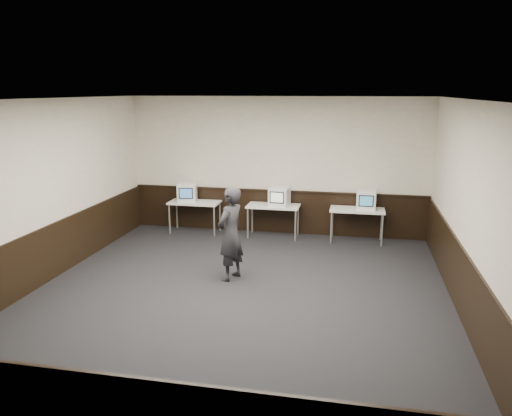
{
  "coord_description": "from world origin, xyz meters",
  "views": [
    {
      "loc": [
        1.84,
        -7.43,
        3.34
      ],
      "look_at": [
        -0.0,
        1.6,
        1.15
      ],
      "focal_mm": 35.0,
      "sensor_mm": 36.0,
      "label": 1
    }
  ],
  "objects": [
    {
      "name": "floor",
      "position": [
        0.0,
        0.0,
        0.0
      ],
      "size": [
        8.0,
        8.0,
        0.0
      ],
      "primitive_type": "plane",
      "color": "black",
      "rests_on": "ground"
    },
    {
      "name": "ceiling",
      "position": [
        0.0,
        0.0,
        3.2
      ],
      "size": [
        8.0,
        8.0,
        0.0
      ],
      "primitive_type": "plane",
      "rotation": [
        3.14,
        0.0,
        0.0
      ],
      "color": "white",
      "rests_on": "back_wall"
    },
    {
      "name": "back_wall",
      "position": [
        0.0,
        4.0,
        1.6
      ],
      "size": [
        7.0,
        0.0,
        7.0
      ],
      "primitive_type": "plane",
      "rotation": [
        1.57,
        0.0,
        0.0
      ],
      "color": "beige",
      "rests_on": "ground"
    },
    {
      "name": "front_wall",
      "position": [
        0.0,
        -4.0,
        1.6
      ],
      "size": [
        7.0,
        0.0,
        7.0
      ],
      "primitive_type": "plane",
      "rotation": [
        -1.57,
        0.0,
        0.0
      ],
      "color": "beige",
      "rests_on": "ground"
    },
    {
      "name": "left_wall",
      "position": [
        -3.5,
        0.0,
        1.6
      ],
      "size": [
        0.0,
        8.0,
        8.0
      ],
      "primitive_type": "plane",
      "rotation": [
        1.57,
        0.0,
        1.57
      ],
      "color": "beige",
      "rests_on": "ground"
    },
    {
      "name": "right_wall",
      "position": [
        3.5,
        0.0,
        1.6
      ],
      "size": [
        0.0,
        8.0,
        8.0
      ],
      "primitive_type": "plane",
      "rotation": [
        1.57,
        0.0,
        -1.57
      ],
      "color": "beige",
      "rests_on": "ground"
    },
    {
      "name": "wainscot_back",
      "position": [
        0.0,
        3.98,
        0.5
      ],
      "size": [
        6.98,
        0.04,
        1.0
      ],
      "primitive_type": "cube",
      "color": "black",
      "rests_on": "back_wall"
    },
    {
      "name": "wainscot_left",
      "position": [
        -3.48,
        0.0,
        0.5
      ],
      "size": [
        0.04,
        7.98,
        1.0
      ],
      "primitive_type": "cube",
      "color": "black",
      "rests_on": "left_wall"
    },
    {
      "name": "wainscot_right",
      "position": [
        3.48,
        0.0,
        0.5
      ],
      "size": [
        0.04,
        7.98,
        1.0
      ],
      "primitive_type": "cube",
      "color": "black",
      "rests_on": "right_wall"
    },
    {
      "name": "wainscot_rail",
      "position": [
        0.0,
        3.96,
        1.02
      ],
      "size": [
        6.98,
        0.06,
        0.04
      ],
      "primitive_type": "cube",
      "color": "black",
      "rests_on": "wainscot_back"
    },
    {
      "name": "desk_left",
      "position": [
        -1.9,
        3.6,
        0.68
      ],
      "size": [
        1.2,
        0.6,
        0.75
      ],
      "color": "silver",
      "rests_on": "ground"
    },
    {
      "name": "desk_center",
      "position": [
        0.0,
        3.6,
        0.68
      ],
      "size": [
        1.2,
        0.6,
        0.75
      ],
      "color": "silver",
      "rests_on": "ground"
    },
    {
      "name": "desk_right",
      "position": [
        1.9,
        3.6,
        0.68
      ],
      "size": [
        1.2,
        0.6,
        0.75
      ],
      "color": "silver",
      "rests_on": "ground"
    },
    {
      "name": "emac_left",
      "position": [
        -2.08,
        3.6,
        0.97
      ],
      "size": [
        0.52,
        0.54,
        0.44
      ],
      "rotation": [
        0.0,
        0.0,
        0.21
      ],
      "color": "white",
      "rests_on": "desk_left"
    },
    {
      "name": "emac_center",
      "position": [
        0.14,
        3.58,
        0.97
      ],
      "size": [
        0.48,
        0.5,
        0.43
      ],
      "rotation": [
        0.0,
        0.0,
        -0.1
      ],
      "color": "white",
      "rests_on": "desk_center"
    },
    {
      "name": "emac_right",
      "position": [
        2.08,
        3.64,
        0.96
      ],
      "size": [
        0.43,
        0.47,
        0.42
      ],
      "rotation": [
        0.0,
        0.0,
        -0.03
      ],
      "color": "white",
      "rests_on": "desk_right"
    },
    {
      "name": "person",
      "position": [
        -0.31,
        0.82,
        0.85
      ],
      "size": [
        0.61,
        0.73,
        1.7
      ],
      "primitive_type": "imported",
      "rotation": [
        0.0,
        0.0,
        -1.95
      ],
      "color": "black",
      "rests_on": "ground"
    }
  ]
}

